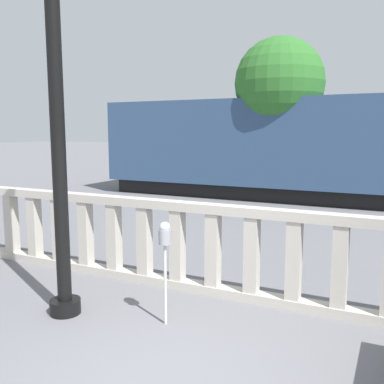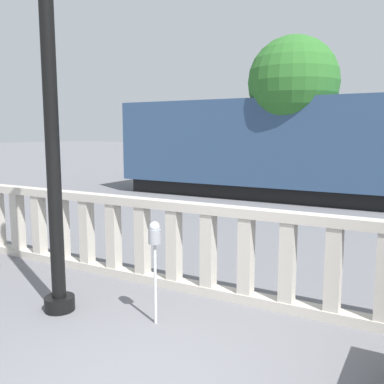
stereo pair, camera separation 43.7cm
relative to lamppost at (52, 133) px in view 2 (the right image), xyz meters
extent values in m
cube|color=#BCB5A8|center=(2.17, 1.56, -2.41)|extent=(13.47, 0.24, 0.14)
cube|color=#BCB5A8|center=(2.17, 1.56, -1.14)|extent=(13.47, 0.24, 0.14)
cube|color=#BCB5A8|center=(-2.78, 1.56, -1.77)|extent=(0.20, 0.20, 1.14)
cube|color=#BCB5A8|center=(-2.16, 1.56, -1.77)|extent=(0.20, 0.20, 1.14)
cube|color=#BCB5A8|center=(-1.54, 1.56, -1.77)|extent=(0.20, 0.20, 1.14)
cube|color=#BCB5A8|center=(-0.92, 1.56, -1.77)|extent=(0.20, 0.20, 1.14)
cube|color=#BCB5A8|center=(-0.30, 1.56, -1.77)|extent=(0.20, 0.20, 1.14)
cube|color=#BCB5A8|center=(0.32, 1.56, -1.77)|extent=(0.20, 0.20, 1.14)
cube|color=#BCB5A8|center=(0.94, 1.56, -1.77)|extent=(0.20, 0.20, 1.14)
cube|color=#BCB5A8|center=(1.56, 1.56, -1.77)|extent=(0.20, 0.20, 1.14)
cube|color=#BCB5A8|center=(2.17, 1.56, -1.77)|extent=(0.20, 0.20, 1.14)
cube|color=#BCB5A8|center=(2.79, 1.56, -1.77)|extent=(0.20, 0.20, 1.14)
cube|color=#BCB5A8|center=(3.41, 1.56, -1.77)|extent=(0.20, 0.20, 1.14)
cylinder|color=black|center=(0.00, 0.00, -2.38)|extent=(0.42, 0.42, 0.20)
cylinder|color=black|center=(0.00, 0.00, 0.08)|extent=(0.19, 0.19, 4.72)
cylinder|color=silver|center=(1.41, 0.32, -1.94)|extent=(0.04, 0.04, 1.08)
cylinder|color=gray|center=(1.41, 0.32, -1.31)|extent=(0.16, 0.16, 0.19)
sphere|color=#B2B7BC|center=(1.41, 0.32, -1.18)|extent=(0.14, 0.14, 0.14)
cylinder|color=#4C3823|center=(0.01, 11.07, -0.97)|extent=(0.44, 0.44, 3.03)
sphere|color=#2D6B28|center=(0.01, 11.07, 1.74)|extent=(3.19, 3.19, 3.19)
camera|label=1|loc=(4.06, -4.30, 0.03)|focal=40.00mm
camera|label=2|loc=(4.45, -4.10, 0.03)|focal=40.00mm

